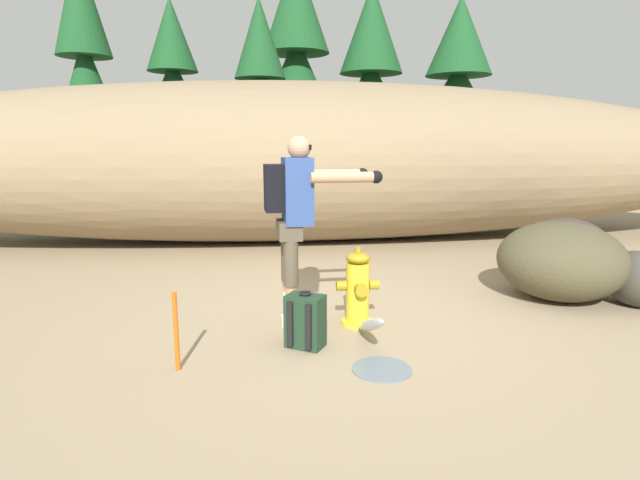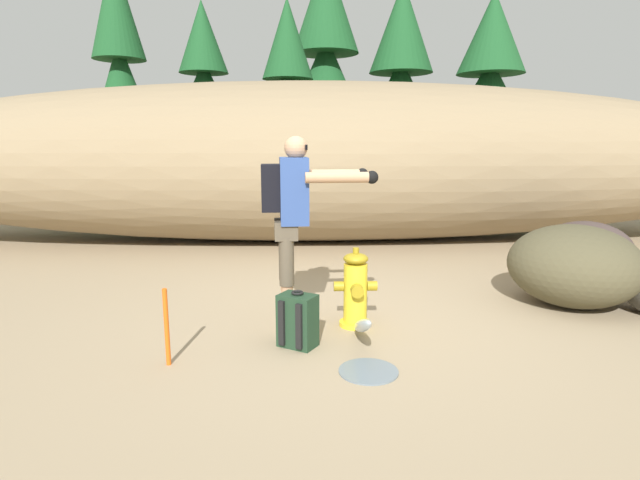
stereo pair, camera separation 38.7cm
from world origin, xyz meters
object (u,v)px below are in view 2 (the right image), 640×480
(spare_backpack, at_px, (298,321))
(boulder_mid, at_px, (574,266))
(fire_hydrant, at_px, (355,291))
(boulder_large, at_px, (586,249))
(survey_stake, at_px, (167,327))
(utility_worker, at_px, (294,209))

(spare_backpack, distance_m, boulder_mid, 3.00)
(fire_hydrant, relative_size, boulder_large, 0.67)
(fire_hydrant, bearing_deg, boulder_large, 27.91)
(fire_hydrant, relative_size, boulder_mid, 0.56)
(fire_hydrant, height_order, boulder_large, fire_hydrant)
(fire_hydrant, bearing_deg, survey_stake, -152.58)
(utility_worker, height_order, survey_stake, utility_worker)
(spare_backpack, height_order, survey_stake, survey_stake)
(survey_stake, bearing_deg, fire_hydrant, 27.42)
(fire_hydrant, height_order, survey_stake, fire_hydrant)
(utility_worker, distance_m, boulder_mid, 2.99)
(fire_hydrant, xyz_separation_m, boulder_mid, (2.31, 0.53, 0.09))
(boulder_large, bearing_deg, survey_stake, -152.25)
(utility_worker, relative_size, boulder_large, 1.58)
(spare_backpack, relative_size, boulder_large, 0.43)
(fire_hydrant, height_order, spare_backpack, fire_hydrant)
(utility_worker, distance_m, boulder_large, 4.04)
(utility_worker, relative_size, spare_backpack, 3.66)
(utility_worker, relative_size, survey_stake, 2.86)
(utility_worker, xyz_separation_m, boulder_large, (3.62, 1.65, -0.74))
(boulder_large, bearing_deg, spare_backpack, -149.99)
(boulder_mid, bearing_deg, spare_backpack, -161.02)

